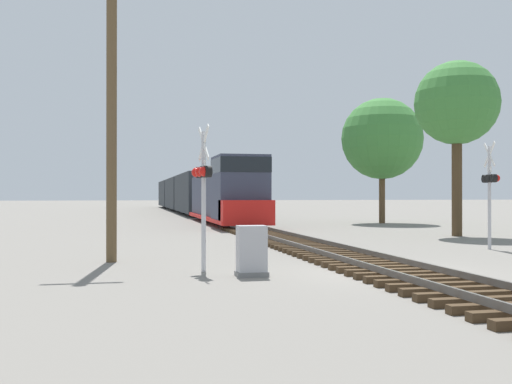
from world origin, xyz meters
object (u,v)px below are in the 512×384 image
Objects in this scene: tree_far_right at (457,104)px; crossing_signal_far at (490,184)px; crossing_signal_near at (202,180)px; utility_pole at (112,99)px; freight_train at (187,194)px; relay_cabinet at (252,251)px; tree_mid_background at (382,139)px.

crossing_signal_far is at bearing -111.34° from tree_far_right.
utility_pole is at bearing -148.12° from crossing_signal_near.
tree_far_right reaches higher than freight_train.
crossing_signal_far reaches higher than crossing_signal_near.
crossing_signal_near reaches higher than relay_cabinet.
relay_cabinet is at bearing -120.44° from tree_mid_background.
freight_train is 51.71m from relay_cabinet.
tree_mid_background reaches higher than relay_cabinet.
crossing_signal_far is 13.78m from utility_pole.
crossing_signal_near is at bearing 132.25° from relay_cabinet.
crossing_signal_near is 2.39m from relay_cabinet.
tree_mid_background is at bearing -3.77° from crossing_signal_far.
crossing_signal_far is 3.17× the size of relay_cabinet.
tree_mid_background is (14.53, 24.72, 5.31)m from relay_cabinet.
relay_cabinet is at bearing -93.93° from freight_train.
freight_train is 7.14× the size of utility_pole.
relay_cabinet is 18.23m from tree_far_right.
tree_mid_background is at bearing 49.19° from utility_pole.
crossing_signal_far is 0.47× the size of tree_far_right.
tree_mid_background is at bearing 81.61° from tree_far_right.
freight_train is 50.61m from crossing_signal_near.
crossing_signal_far is at bearing 100.97° from crossing_signal_near.
freight_train is 7.71× the size of tree_mid_background.
utility_pole reaches higher than crossing_signal_near.
crossing_signal_far reaches higher than relay_cabinet.
freight_train reaches higher than relay_cabinet.
crossing_signal_near is at bearing -123.52° from tree_mid_background.
tree_mid_background is at bearing -67.75° from freight_train.
freight_train is at bearing 81.66° from utility_pole.
freight_train reaches higher than crossing_signal_far.
relay_cabinet is 0.14× the size of tree_mid_background.
freight_train is 48.25m from utility_pole.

